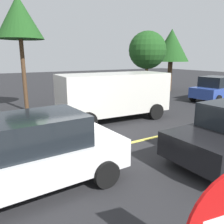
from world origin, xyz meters
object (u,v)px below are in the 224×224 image
(car_blue_near_curb, at_px, (216,89))
(tree_left_verge, at_px, (19,18))
(tree_centre_verge, at_px, (171,46))
(white_van, at_px, (113,93))
(tree_right_verge, at_px, (147,50))
(car_white_behind_van, at_px, (29,154))

(car_blue_near_curb, xyz_separation_m, tree_left_verge, (-11.75, 3.59, 4.08))
(car_blue_near_curb, relative_size, tree_centre_verge, 0.80)
(tree_left_verge, xyz_separation_m, tree_centre_verge, (12.41, 1.51, -1.05))
(car_blue_near_curb, bearing_deg, white_van, -176.59)
(white_van, height_order, tree_right_verge, tree_right_verge)
(car_blue_near_curb, distance_m, tree_right_verge, 5.38)
(car_blue_near_curb, relative_size, car_white_behind_van, 0.92)
(white_van, distance_m, tree_left_verge, 6.37)
(car_white_behind_van, xyz_separation_m, tree_centre_verge, (13.92, 9.81, 3.01))
(tree_left_verge, relative_size, tree_centre_verge, 1.15)
(white_van, height_order, car_white_behind_van, white_van)
(white_van, xyz_separation_m, car_white_behind_van, (-4.76, -4.20, -0.42))
(tree_left_verge, bearing_deg, white_van, -51.58)
(white_van, bearing_deg, tree_centre_verge, 31.47)
(car_white_behind_van, relative_size, tree_right_verge, 0.98)
(tree_right_verge, bearing_deg, tree_centre_verge, 26.06)
(car_white_behind_van, bearing_deg, tree_left_verge, 79.68)
(car_white_behind_van, distance_m, tree_left_verge, 9.36)
(tree_left_verge, bearing_deg, car_blue_near_curb, -16.99)
(white_van, bearing_deg, tree_left_verge, 128.42)
(tree_right_verge, bearing_deg, car_blue_near_curb, -39.08)
(tree_centre_verge, bearing_deg, white_van, -148.53)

